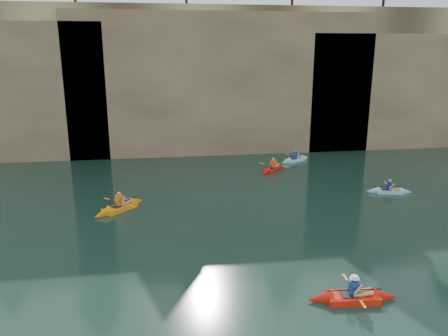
{
  "coord_description": "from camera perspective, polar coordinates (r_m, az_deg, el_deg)",
  "views": [
    {
      "loc": [
        -3.18,
        -12.3,
        8.16
      ],
      "look_at": [
        -0.35,
        6.56,
        3.0
      ],
      "focal_mm": 35.0,
      "sensor_mm": 36.0,
      "label": 1
    }
  ],
  "objects": [
    {
      "name": "cliff_slab_center",
      "position": [
        35.37,
        -0.1,
        11.14
      ],
      "size": [
        24.0,
        2.4,
        11.4
      ],
      "primitive_type": "cube",
      "color": "#9B7B5D",
      "rests_on": "ground"
    },
    {
      "name": "kayaker_red_far",
      "position": [
        30.78,
        6.43,
        -0.07
      ],
      "size": [
        2.55,
        2.79,
        1.14
      ],
      "rotation": [
        0.0,
        0.0,
        0.85
      ],
      "color": "red",
      "rests_on": "ground"
    },
    {
      "name": "sea_cave_east",
      "position": [
        37.17,
        12.41,
        5.63
      ],
      "size": [
        5.0,
        1.0,
        4.5
      ],
      "primitive_type": "cube",
      "color": "black",
      "rests_on": "ground"
    },
    {
      "name": "main_kayaker",
      "position": [
        15.88,
        16.47,
        -15.82
      ],
      "size": [
        3.14,
        2.12,
        1.14
      ],
      "rotation": [
        0.0,
        0.0,
        -0.09
      ],
      "color": "red",
      "rests_on": "ground"
    },
    {
      "name": "cliff",
      "position": [
        42.48,
        -4.33,
        12.18
      ],
      "size": [
        70.0,
        16.0,
        12.0
      ],
      "primitive_type": "cube",
      "color": "tan",
      "rests_on": "ground"
    },
    {
      "name": "kayaker_orange",
      "position": [
        23.75,
        -13.46,
        -5.0
      ],
      "size": [
        2.84,
        2.86,
        1.25
      ],
      "rotation": [
        0.0,
        0.0,
        0.79
      ],
      "color": "orange",
      "rests_on": "ground"
    },
    {
      "name": "sea_cave_center",
      "position": [
        34.89,
        -9.76,
        4.08
      ],
      "size": [
        3.5,
        1.0,
        3.2
      ],
      "primitive_type": "cube",
      "color": "black",
      "rests_on": "ground"
    },
    {
      "name": "kayaker_ltblue_near",
      "position": [
        27.59,
        20.75,
        -2.8
      ],
      "size": [
        2.72,
        2.05,
        1.04
      ],
      "rotation": [
        0.0,
        0.0,
        -0.24
      ],
      "color": "#88CAE4",
      "rests_on": "ground"
    },
    {
      "name": "ground",
      "position": [
        15.1,
        5.24,
        -17.64
      ],
      "size": [
        160.0,
        160.0,
        0.0
      ],
      "primitive_type": "plane",
      "color": "black",
      "rests_on": "ground"
    },
    {
      "name": "kayaker_ltblue_mid",
      "position": [
        33.65,
        9.3,
        1.14
      ],
      "size": [
        2.86,
        2.02,
        1.1
      ],
      "rotation": [
        0.0,
        0.0,
        0.52
      ],
      "color": "#97E7FD",
      "rests_on": "ground"
    }
  ]
}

